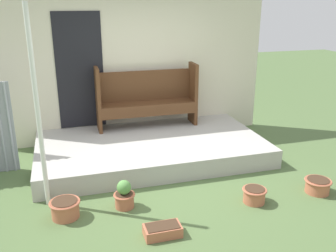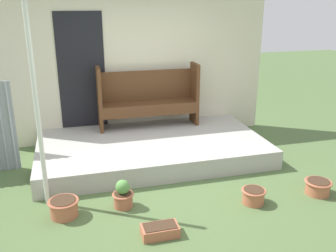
% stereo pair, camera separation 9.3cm
% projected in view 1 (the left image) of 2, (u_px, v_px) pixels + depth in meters
% --- Properties ---
extents(ground_plane, '(24.00, 24.00, 0.00)m').
position_uv_depth(ground_plane, '(165.00, 185.00, 5.30)').
color(ground_plane, '#516B3D').
extents(porch_slab, '(3.65, 2.03, 0.30)m').
position_uv_depth(porch_slab, '(151.00, 148.00, 6.19)').
color(porch_slab, '#B2AFA8').
rests_on(porch_slab, ground_plane).
extents(house_wall, '(4.85, 0.08, 2.60)m').
position_uv_depth(house_wall, '(134.00, 69.00, 6.75)').
color(house_wall, beige).
rests_on(house_wall, ground_plane).
extents(support_post, '(0.06, 0.06, 2.48)m').
position_uv_depth(support_post, '(38.00, 111.00, 4.41)').
color(support_post, white).
rests_on(support_post, ground_plane).
extents(bench, '(1.78, 0.43, 1.11)m').
position_uv_depth(bench, '(147.00, 96.00, 6.66)').
color(bench, '#54331C').
rests_on(bench, porch_slab).
extents(flower_pot_left, '(0.37, 0.37, 0.22)m').
position_uv_depth(flower_pot_left, '(65.00, 208.00, 4.48)').
color(flower_pot_left, '#B76647').
rests_on(flower_pot_left, ground_plane).
extents(flower_pot_middle, '(0.28, 0.28, 0.37)m').
position_uv_depth(flower_pot_middle, '(124.00, 196.00, 4.68)').
color(flower_pot_middle, '#B76647').
rests_on(flower_pot_middle, ground_plane).
extents(flower_pot_right, '(0.32, 0.32, 0.20)m').
position_uv_depth(flower_pot_right, '(254.00, 195.00, 4.82)').
color(flower_pot_right, '#B76647').
rests_on(flower_pot_right, ground_plane).
extents(flower_pot_far_right, '(0.36, 0.36, 0.19)m').
position_uv_depth(flower_pot_far_right, '(318.00, 185.00, 5.06)').
color(flower_pot_far_right, '#B76647').
rests_on(flower_pot_far_right, ground_plane).
extents(planter_box_rect, '(0.41, 0.23, 0.13)m').
position_uv_depth(planter_box_rect, '(163.00, 231.00, 4.15)').
color(planter_box_rect, '#B76647').
rests_on(planter_box_rect, ground_plane).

